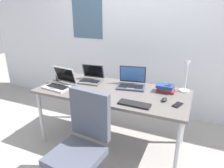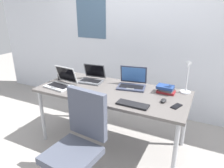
# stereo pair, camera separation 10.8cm
# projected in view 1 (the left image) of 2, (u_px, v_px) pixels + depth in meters

# --- Properties ---
(ground_plane) EXTENTS (12.00, 12.00, 0.00)m
(ground_plane) POSITION_uv_depth(u_px,v_px,m) (112.00, 142.00, 2.74)
(ground_plane) COLOR gray
(wall_back) EXTENTS (6.00, 0.13, 2.60)m
(wall_back) POSITION_uv_depth(u_px,v_px,m) (140.00, 32.00, 3.22)
(wall_back) COLOR silver
(wall_back) RESTS_ON ground_plane
(desk) EXTENTS (1.80, 0.80, 0.74)m
(desk) POSITION_uv_depth(u_px,v_px,m) (112.00, 95.00, 2.49)
(desk) COLOR #595451
(desk) RESTS_ON ground_plane
(desk_lamp) EXTENTS (0.12, 0.18, 0.40)m
(desk_lamp) POSITION_uv_depth(u_px,v_px,m) (186.00, 76.00, 2.34)
(desk_lamp) COLOR silver
(desk_lamp) RESTS_ON desk
(laptop_back_right) EXTENTS (0.33, 0.30, 0.22)m
(laptop_back_right) POSITION_uv_depth(u_px,v_px,m) (91.00, 78.00, 2.74)
(laptop_back_right) COLOR #515459
(laptop_back_right) RESTS_ON desk
(laptop_far_corner) EXTENTS (0.38, 0.33, 0.25)m
(laptop_far_corner) POSITION_uv_depth(u_px,v_px,m) (131.00, 83.00, 2.57)
(laptop_far_corner) COLOR #33384C
(laptop_far_corner) RESTS_ON desk
(laptop_center) EXTENTS (0.36, 0.33, 0.23)m
(laptop_center) POSITION_uv_depth(u_px,v_px,m) (60.00, 83.00, 2.56)
(laptop_center) COLOR #B7BABC
(laptop_center) RESTS_ON desk
(external_keyboard) EXTENTS (0.33, 0.13, 0.02)m
(external_keyboard) POSITION_uv_depth(u_px,v_px,m) (134.00, 104.00, 2.10)
(external_keyboard) COLOR black
(external_keyboard) RESTS_ON desk
(computer_mouse) EXTENTS (0.06, 0.10, 0.03)m
(computer_mouse) POSITION_uv_depth(u_px,v_px,m) (164.00, 100.00, 2.19)
(computer_mouse) COLOR black
(computer_mouse) RESTS_ON desk
(cell_phone) EXTENTS (0.11, 0.15, 0.01)m
(cell_phone) POSITION_uv_depth(u_px,v_px,m) (178.00, 105.00, 2.10)
(cell_phone) COLOR black
(cell_phone) RESTS_ON desk
(headphones) EXTENTS (0.21, 0.18, 0.04)m
(headphones) POSITION_uv_depth(u_px,v_px,m) (84.00, 93.00, 2.36)
(headphones) COLOR #335999
(headphones) RESTS_ON desk
(book_stack) EXTENTS (0.21, 0.16, 0.09)m
(book_stack) POSITION_uv_depth(u_px,v_px,m) (166.00, 88.00, 2.41)
(book_stack) COLOR maroon
(book_stack) RESTS_ON desk
(coffee_mug) EXTENTS (0.11, 0.08, 0.09)m
(coffee_mug) POSITION_uv_depth(u_px,v_px,m) (59.00, 77.00, 2.79)
(coffee_mug) COLOR black
(coffee_mug) RESTS_ON desk
(office_chair) EXTENTS (0.52, 0.56, 0.97)m
(office_chair) POSITION_uv_depth(u_px,v_px,m) (81.00, 153.00, 1.93)
(office_chair) COLOR black
(office_chair) RESTS_ON ground_plane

